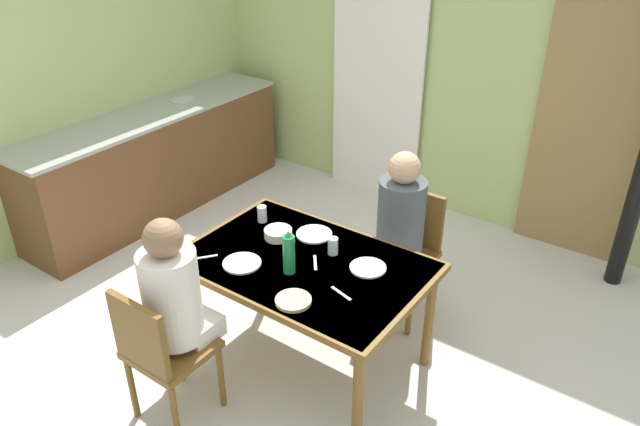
{
  "coord_description": "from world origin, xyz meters",
  "views": [
    {
      "loc": [
        2.05,
        -2.24,
        2.65
      ],
      "look_at": [
        0.32,
        0.19,
        0.98
      ],
      "focal_mm": 33.85,
      "sensor_mm": 36.0,
      "label": 1
    }
  ],
  "objects_px": {
    "person_far_diner": "(400,218)",
    "serving_bowl_center": "(278,233)",
    "chair_near_diner": "(160,350)",
    "person_near_diner": "(173,293)",
    "water_bottle_green_near": "(289,253)",
    "chair_far_diner": "(407,246)",
    "kitchen_counter": "(157,160)",
    "dining_table": "(305,272)"
  },
  "relations": [
    {
      "from": "person_far_diner",
      "to": "serving_bowl_center",
      "type": "bearing_deg",
      "value": 46.84
    },
    {
      "from": "chair_near_diner",
      "to": "serving_bowl_center",
      "type": "bearing_deg",
      "value": 87.56
    },
    {
      "from": "person_near_diner",
      "to": "serving_bowl_center",
      "type": "xyz_separation_m",
      "value": [
        0.04,
        0.8,
        -0.02
      ]
    },
    {
      "from": "chair_near_diner",
      "to": "person_near_diner",
      "type": "xyz_separation_m",
      "value": [
        0.0,
        0.14,
        0.28
      ]
    },
    {
      "from": "chair_near_diner",
      "to": "water_bottle_green_near",
      "type": "height_order",
      "value": "water_bottle_green_near"
    },
    {
      "from": "chair_far_diner",
      "to": "water_bottle_green_near",
      "type": "bearing_deg",
      "value": 75.56
    },
    {
      "from": "kitchen_counter",
      "to": "chair_near_diner",
      "type": "distance_m",
      "value": 2.58
    },
    {
      "from": "dining_table",
      "to": "chair_near_diner",
      "type": "relative_size",
      "value": 1.59
    },
    {
      "from": "chair_near_diner",
      "to": "serving_bowl_center",
      "type": "xyz_separation_m",
      "value": [
        0.04,
        0.94,
        0.26
      ]
    },
    {
      "from": "chair_far_diner",
      "to": "person_far_diner",
      "type": "bearing_deg",
      "value": 90.0
    },
    {
      "from": "person_far_diner",
      "to": "kitchen_counter",
      "type": "bearing_deg",
      "value": -4.05
    },
    {
      "from": "water_bottle_green_near",
      "to": "person_near_diner",
      "type": "bearing_deg",
      "value": -120.32
    },
    {
      "from": "person_near_diner",
      "to": "water_bottle_green_near",
      "type": "bearing_deg",
      "value": 59.68
    },
    {
      "from": "chair_near_diner",
      "to": "kitchen_counter",
      "type": "bearing_deg",
      "value": 139.31
    },
    {
      "from": "dining_table",
      "to": "chair_far_diner",
      "type": "bearing_deg",
      "value": 73.92
    },
    {
      "from": "chair_far_diner",
      "to": "person_far_diner",
      "type": "relative_size",
      "value": 1.13
    },
    {
      "from": "chair_far_diner",
      "to": "person_near_diner",
      "type": "relative_size",
      "value": 1.13
    },
    {
      "from": "chair_near_diner",
      "to": "chair_far_diner",
      "type": "relative_size",
      "value": 1.0
    },
    {
      "from": "kitchen_counter",
      "to": "chair_far_diner",
      "type": "relative_size",
      "value": 2.96
    },
    {
      "from": "person_far_diner",
      "to": "water_bottle_green_near",
      "type": "distance_m",
      "value": 0.85
    },
    {
      "from": "kitchen_counter",
      "to": "serving_bowl_center",
      "type": "bearing_deg",
      "value": -20.38
    },
    {
      "from": "dining_table",
      "to": "person_far_diner",
      "type": "height_order",
      "value": "person_far_diner"
    },
    {
      "from": "chair_far_diner",
      "to": "water_bottle_green_near",
      "type": "distance_m",
      "value": 1.04
    },
    {
      "from": "person_far_diner",
      "to": "serving_bowl_center",
      "type": "xyz_separation_m",
      "value": [
        -0.53,
        -0.56,
        -0.02
      ]
    },
    {
      "from": "kitchen_counter",
      "to": "person_far_diner",
      "type": "relative_size",
      "value": 3.35
    },
    {
      "from": "water_bottle_green_near",
      "to": "serving_bowl_center",
      "type": "xyz_separation_m",
      "value": [
        -0.28,
        0.25,
        -0.1
      ]
    },
    {
      "from": "dining_table",
      "to": "person_near_diner",
      "type": "bearing_deg",
      "value": -115.88
    },
    {
      "from": "dining_table",
      "to": "serving_bowl_center",
      "type": "height_order",
      "value": "serving_bowl_center"
    },
    {
      "from": "kitchen_counter",
      "to": "water_bottle_green_near",
      "type": "distance_m",
      "value": 2.52
    },
    {
      "from": "chair_near_diner",
      "to": "water_bottle_green_near",
      "type": "bearing_deg",
      "value": 64.88
    },
    {
      "from": "dining_table",
      "to": "kitchen_counter",
      "type": "bearing_deg",
      "value": 159.35
    },
    {
      "from": "person_near_diner",
      "to": "serving_bowl_center",
      "type": "bearing_deg",
      "value": 87.14
    },
    {
      "from": "dining_table",
      "to": "water_bottle_green_near",
      "type": "height_order",
      "value": "water_bottle_green_near"
    },
    {
      "from": "chair_far_diner",
      "to": "serving_bowl_center",
      "type": "distance_m",
      "value": 0.91
    },
    {
      "from": "dining_table",
      "to": "person_far_diner",
      "type": "relative_size",
      "value": 1.8
    },
    {
      "from": "dining_table",
      "to": "serving_bowl_center",
      "type": "xyz_separation_m",
      "value": [
        -0.29,
        0.12,
        0.1
      ]
    },
    {
      "from": "person_far_diner",
      "to": "chair_near_diner",
      "type": "bearing_deg",
      "value": 69.3
    },
    {
      "from": "chair_near_diner",
      "to": "water_bottle_green_near",
      "type": "relative_size",
      "value": 3.27
    },
    {
      "from": "kitchen_counter",
      "to": "dining_table",
      "type": "bearing_deg",
      "value": -20.65
    },
    {
      "from": "person_far_diner",
      "to": "chair_far_diner",
      "type": "bearing_deg",
      "value": -90.0
    },
    {
      "from": "chair_far_diner",
      "to": "serving_bowl_center",
      "type": "height_order",
      "value": "chair_far_diner"
    },
    {
      "from": "chair_far_diner",
      "to": "serving_bowl_center",
      "type": "bearing_deg",
      "value": 52.95
    }
  ]
}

